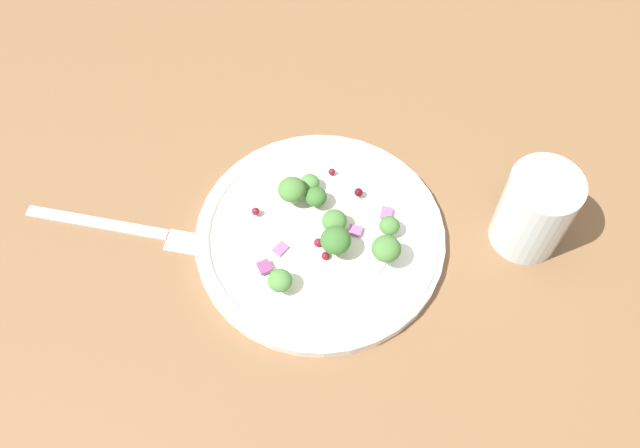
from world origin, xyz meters
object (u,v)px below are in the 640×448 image
at_px(broccoli_floret_0, 280,281).
at_px(broccoli_floret_2, 331,221).
at_px(plate, 320,233).
at_px(water_glass, 535,214).
at_px(fork, 125,227).
at_px(broccoli_floret_1, 389,225).

distance_m(broccoli_floret_0, broccoli_floret_2, 0.08).
xyz_separation_m(plate, water_glass, (0.01, 0.20, 0.04)).
relative_size(broccoli_floret_2, fork, 0.13).
xyz_separation_m(fork, water_glass, (0.02, 0.40, 0.04)).
bearing_deg(broccoli_floret_1, broccoli_floret_0, -60.53).
height_order(plate, broccoli_floret_2, broccoli_floret_2).
relative_size(plate, broccoli_floret_1, 12.12).
relative_size(broccoli_floret_2, water_glass, 0.26).
xyz_separation_m(broccoli_floret_0, broccoli_floret_2, (-0.06, 0.05, -0.00)).
height_order(broccoli_floret_1, water_glass, water_glass).
bearing_deg(broccoli_floret_1, fork, -93.83).
bearing_deg(fork, broccoli_floret_2, 86.18).
xyz_separation_m(broccoli_floret_0, fork, (-0.08, -0.16, -0.03)).
height_order(broccoli_floret_2, fork, broccoli_floret_2).
bearing_deg(water_glass, broccoli_floret_2, -92.49).
bearing_deg(broccoli_floret_0, fork, -116.17).
xyz_separation_m(plate, broccoli_floret_2, (-0.00, 0.01, 0.02)).
bearing_deg(fork, broccoli_floret_1, 86.17).
bearing_deg(broccoli_floret_0, plate, 147.83).
xyz_separation_m(broccoli_floret_2, water_glass, (0.01, 0.19, 0.02)).
bearing_deg(broccoli_floret_1, broccoli_floret_2, -93.89).
bearing_deg(broccoli_floret_2, plate, -77.77).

